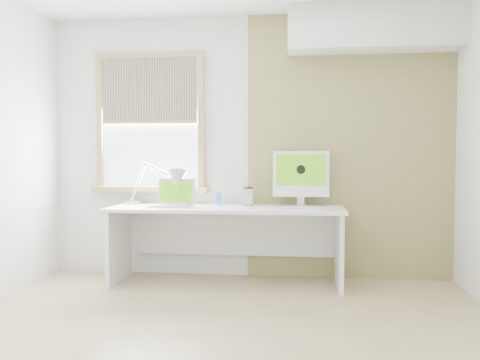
# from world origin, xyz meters

# --- Properties ---
(room) EXTENTS (4.04, 3.54, 2.64)m
(room) POSITION_xyz_m (0.00, 0.00, 1.30)
(room) COLOR tan
(room) RESTS_ON ground
(accent_wall) EXTENTS (2.00, 0.02, 2.60)m
(accent_wall) POSITION_xyz_m (1.00, 1.74, 1.30)
(accent_wall) COLOR olive
(accent_wall) RESTS_ON room
(soffit) EXTENTS (1.60, 0.40, 0.42)m
(soffit) POSITION_xyz_m (1.20, 1.57, 2.40)
(soffit) COLOR white
(soffit) RESTS_ON room
(window) EXTENTS (1.20, 0.14, 1.42)m
(window) POSITION_xyz_m (-1.00, 1.71, 1.54)
(window) COLOR #A98451
(window) RESTS_ON room
(desk) EXTENTS (2.20, 0.70, 0.73)m
(desk) POSITION_xyz_m (-0.17, 1.44, 0.53)
(desk) COLOR white
(desk) RESTS_ON room
(desk_lamp) EXTENTS (0.72, 0.39, 0.42)m
(desk_lamp) POSITION_xyz_m (-0.76, 1.50, 0.95)
(desk_lamp) COLOR silver
(desk_lamp) RESTS_ON desk
(laptop) EXTENTS (0.39, 0.33, 0.26)m
(laptop) POSITION_xyz_m (-0.68, 1.40, 0.79)
(laptop) COLOR silver
(laptop) RESTS_ON desk
(phone_dock) EXTENTS (0.09, 0.09, 0.14)m
(phone_dock) POSITION_xyz_m (-0.25, 1.47, 0.77)
(phone_dock) COLOR silver
(phone_dock) RESTS_ON desk
(external_drive) EXTENTS (0.10, 0.15, 0.18)m
(external_drive) POSITION_xyz_m (0.02, 1.57, 0.82)
(external_drive) COLOR silver
(external_drive) RESTS_ON desk
(imac) EXTENTS (0.54, 0.17, 0.53)m
(imac) POSITION_xyz_m (0.53, 1.56, 1.02)
(imac) COLOR silver
(imac) RESTS_ON desk
(keyboard) EXTENTS (0.42, 0.18, 0.02)m
(keyboard) POSITION_xyz_m (0.52, 1.23, 0.74)
(keyboard) COLOR white
(keyboard) RESTS_ON desk
(mouse) EXTENTS (0.08, 0.10, 0.03)m
(mouse) POSITION_xyz_m (0.05, 1.27, 0.74)
(mouse) COLOR white
(mouse) RESTS_ON desk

